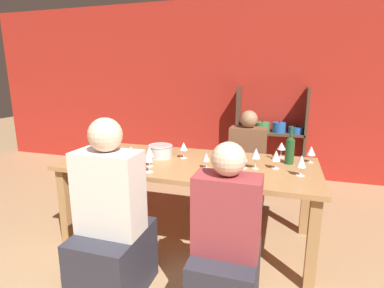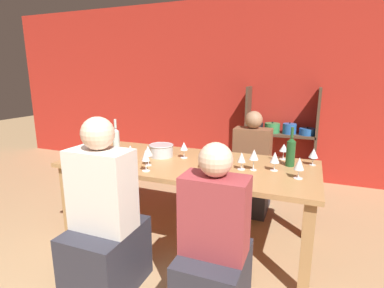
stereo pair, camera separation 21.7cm
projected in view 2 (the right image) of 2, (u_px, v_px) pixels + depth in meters
name	position (u px, v px, depth m)	size (l,w,h in m)	color
wall_back_red	(238.00, 89.00, 4.68)	(8.80, 0.06, 2.70)	red
shelf_unit	(278.00, 146.00, 4.44)	(1.01, 0.30, 1.40)	#4C3828
dining_table	(188.00, 171.00, 2.82)	(2.33, 1.01, 0.78)	#AD7F4C
mixing_bowl	(161.00, 150.00, 2.97)	(0.25, 0.25, 0.12)	#B7BABC
wine_bottle_green	(116.00, 140.00, 3.07)	(0.07, 0.07, 0.36)	#B2C6C1
wine_bottle_dark	(291.00, 151.00, 2.64)	(0.08, 0.08, 0.35)	#1E4C23
wine_glass_red_a	(224.00, 152.00, 2.69)	(0.08, 0.08, 0.16)	white
wine_glass_red_b	(314.00, 154.00, 2.68)	(0.08, 0.08, 0.15)	white
wine_glass_red_c	(184.00, 147.00, 2.90)	(0.08, 0.08, 0.16)	white
wine_glass_empty_a	(284.00, 148.00, 2.86)	(0.08, 0.08, 0.15)	white
wine_glass_empty_b	(254.00, 155.00, 2.53)	(0.08, 0.08, 0.18)	white
wine_glass_white_a	(148.00, 151.00, 2.66)	(0.08, 0.08, 0.18)	white
wine_glass_red_d	(299.00, 164.00, 2.33)	(0.08, 0.08, 0.17)	white
wine_glass_empty_c	(130.00, 150.00, 2.72)	(0.07, 0.07, 0.17)	white
wine_glass_empty_d	(146.00, 156.00, 2.51)	(0.07, 0.07, 0.18)	white
wine_glass_empty_e	(275.00, 158.00, 2.52)	(0.08, 0.08, 0.16)	white
wine_glass_white_b	(242.00, 158.00, 2.55)	(0.07, 0.07, 0.15)	white
wine_glass_empty_f	(204.00, 158.00, 2.58)	(0.06, 0.06, 0.14)	white
person_near_a	(214.00, 254.00, 1.96)	(0.42, 0.53, 1.18)	#2D2D38
person_far_a	(251.00, 175.00, 3.49)	(0.42, 0.52, 1.18)	#2D2D38
person_near_b	(105.00, 229.00, 2.18)	(0.45, 0.56, 1.30)	#2D2D38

